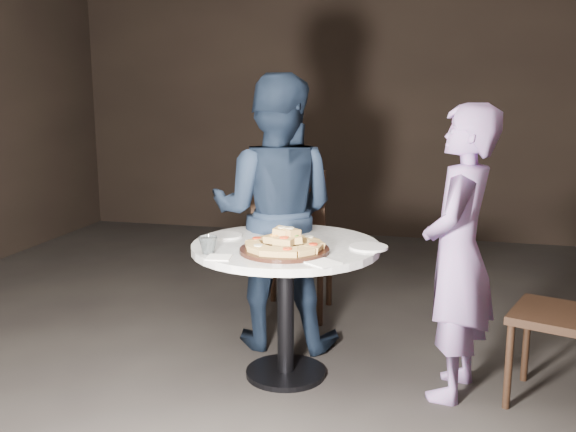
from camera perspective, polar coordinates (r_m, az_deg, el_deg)
The scene contains 12 objects.
floor at distance 3.32m, azimuth -0.70°, elevation -15.02°, with size 7.00×7.00×0.00m, color black.
table at distance 3.25m, azimuth -0.21°, elevation -4.70°, with size 1.18×1.18×0.71m.
serving_board at distance 3.04m, azimuth -0.32°, elevation -3.05°, with size 0.43×0.43×0.02m, color black.
focaccia_pile at distance 3.04m, azimuth -0.31°, elevation -2.32°, with size 0.39×0.37×0.10m.
plate_left at distance 3.37m, azimuth -5.58°, elevation -1.75°, with size 0.18×0.18×0.01m, color white.
plate_right at distance 3.14m, azimuth 7.17°, elevation -2.76°, with size 0.19×0.19×0.01m, color white.
water_glass at distance 3.03m, azimuth -7.12°, elevation -2.57°, with size 0.09×0.09×0.08m, color silver.
napkin_near at distance 2.96m, azimuth -6.17°, elevation -3.67°, with size 0.11×0.11×0.01m, color white.
napkin_far at distance 2.85m, azimuth 3.16°, elevation -4.19°, with size 0.12×0.12×0.01m, color white.
chair_far at distance 4.08m, azimuth 0.38°, elevation -1.48°, with size 0.48×0.50×0.99m.
diner_navy at distance 3.64m, azimuth -1.18°, elevation 0.31°, with size 0.76×0.59×1.56m, color #141F31.
diner_teal at distance 3.14m, azimuth 14.91°, elevation -3.26°, with size 0.51×0.34×1.41m, color #7E659E.
Camera 1 is at (0.75, -2.88, 1.47)m, focal length 40.00 mm.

